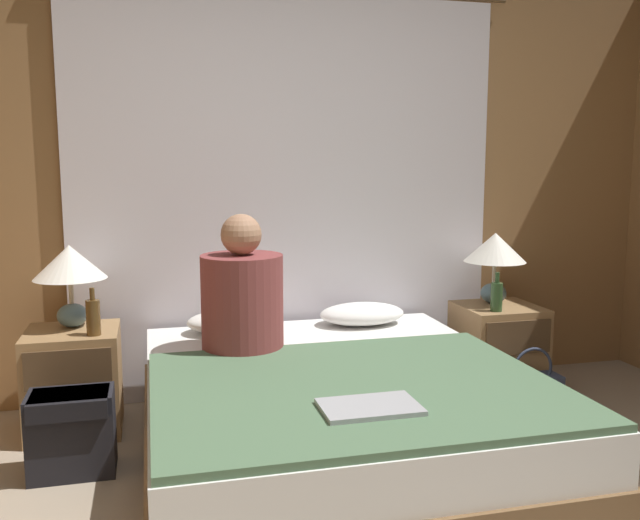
{
  "coord_description": "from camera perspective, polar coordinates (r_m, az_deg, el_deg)",
  "views": [
    {
      "loc": [
        -0.79,
        -1.78,
        1.36
      ],
      "look_at": [
        0.0,
        1.31,
        0.89
      ],
      "focal_mm": 38.0,
      "sensor_mm": 36.0,
      "label": 1
    }
  ],
  "objects": [
    {
      "name": "lamp_left",
      "position": [
        3.62,
        -20.31,
        -0.63
      ],
      "size": [
        0.36,
        0.36,
        0.42
      ],
      "color": "slate",
      "rests_on": "nightstand_left"
    },
    {
      "name": "beer_bottle_on_left_stand",
      "position": [
        3.46,
        -18.55,
        -4.54
      ],
      "size": [
        0.07,
        0.07,
        0.23
      ],
      "color": "#513819",
      "rests_on": "nightstand_left"
    },
    {
      "name": "person_left_in_bed",
      "position": [
        3.28,
        -6.57,
        -3.15
      ],
      "size": [
        0.4,
        0.4,
        0.67
      ],
      "color": "brown",
      "rests_on": "bed"
    },
    {
      "name": "handbag_on_floor",
      "position": [
        3.9,
        17.39,
        -10.56
      ],
      "size": [
        0.31,
        0.14,
        0.37
      ],
      "color": "#333D56",
      "rests_on": "ground_plane"
    },
    {
      "name": "backpack_on_floor",
      "position": [
        3.21,
        -20.19,
        -13.13
      ],
      "size": [
        0.36,
        0.25,
        0.37
      ],
      "color": "black",
      "rests_on": "ground_plane"
    },
    {
      "name": "nightstand_right",
      "position": [
        4.15,
        14.74,
        -7.24
      ],
      "size": [
        0.45,
        0.45,
        0.52
      ],
      "color": "#937047",
      "rests_on": "ground_plane"
    },
    {
      "name": "nightstand_left",
      "position": [
        3.67,
        -19.99,
        -9.51
      ],
      "size": [
        0.45,
        0.45,
        0.52
      ],
      "color": "#937047",
      "rests_on": "ground_plane"
    },
    {
      "name": "pillow_right",
      "position": [
        3.85,
        3.56,
        -4.54
      ],
      "size": [
        0.49,
        0.32,
        0.12
      ],
      "color": "white",
      "rests_on": "bed"
    },
    {
      "name": "pillow_left",
      "position": [
        3.7,
        -7.4,
        -5.14
      ],
      "size": [
        0.49,
        0.32,
        0.12
      ],
      "color": "white",
      "rests_on": "bed"
    },
    {
      "name": "laptop_on_bed",
      "position": [
        2.5,
        4.2,
        -12.24
      ],
      "size": [
        0.36,
        0.23,
        0.02
      ],
      "color": "#9EA0A5",
      "rests_on": "blanket_on_bed"
    },
    {
      "name": "lamp_right",
      "position": [
        4.1,
        14.52,
        0.62
      ],
      "size": [
        0.36,
        0.36,
        0.42
      ],
      "color": "slate",
      "rests_on": "nightstand_right"
    },
    {
      "name": "wall_back",
      "position": [
        3.97,
        -2.84,
        6.8
      ],
      "size": [
        4.76,
        0.06,
        2.5
      ],
      "color": "olive",
      "rests_on": "ground_plane"
    },
    {
      "name": "beer_bottle_on_right_stand",
      "position": [
        3.92,
        14.65,
        -2.96
      ],
      "size": [
        0.07,
        0.07,
        0.22
      ],
      "color": "#2D4C28",
      "rests_on": "nightstand_right"
    },
    {
      "name": "bed",
      "position": [
        3.13,
        1.35,
        -13.03
      ],
      "size": [
        1.67,
        1.94,
        0.44
      ],
      "color": "brown",
      "rests_on": "ground_plane"
    },
    {
      "name": "blanket_on_bed",
      "position": [
        2.78,
        3.05,
        -10.66
      ],
      "size": [
        1.61,
        1.28,
        0.03
      ],
      "color": "#4C6B4C",
      "rests_on": "bed"
    },
    {
      "name": "curtain_panel",
      "position": [
        3.91,
        -2.65,
        5.38
      ],
      "size": [
        2.66,
        0.03,
        2.32
      ],
      "color": "silver",
      "rests_on": "ground_plane"
    }
  ]
}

